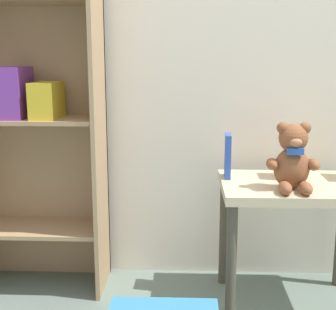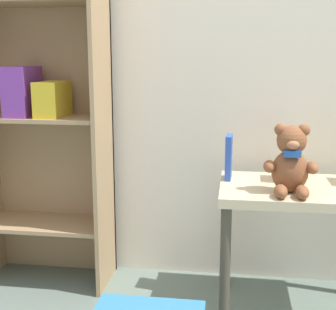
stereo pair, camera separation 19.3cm
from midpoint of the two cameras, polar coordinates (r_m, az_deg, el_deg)
wall_back at (r=2.19m, az=14.37°, el=17.18°), size 4.80×0.06×2.50m
bookshelf_side at (r=2.15m, az=-12.65°, el=7.00°), size 0.59×0.29×1.54m
display_table at (r=1.96m, az=17.90°, el=-6.14°), size 0.59×0.43×0.54m
teddy_bear at (r=1.80m, az=17.74°, el=-0.85°), size 0.20×0.18×0.26m
book_standing_blue at (r=1.96m, az=10.23°, el=-0.29°), size 0.03×0.10×0.18m
book_standing_orange at (r=1.99m, az=17.84°, el=-0.29°), size 0.05×0.12×0.20m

